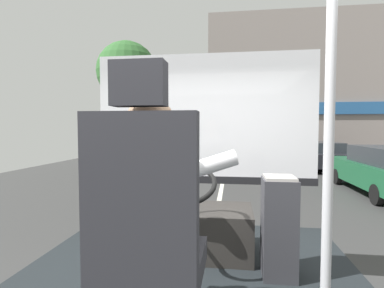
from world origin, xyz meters
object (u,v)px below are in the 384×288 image
at_px(parked_car_black, 318,155).
at_px(bus_driver, 155,197).
at_px(driver_seat, 148,240).
at_px(fare_box, 279,226).
at_px(steering_console, 189,228).
at_px(handrail_pole, 329,140).

bearing_deg(parked_car_black, bus_driver, -108.53).
xyz_separation_m(driver_seat, bus_driver, (0.00, 0.13, 0.17)).
bearing_deg(fare_box, driver_seat, -126.84).
relative_size(bus_driver, steering_console, 0.76).
distance_m(bus_driver, fare_box, 1.17).
relative_size(driver_seat, parked_car_black, 0.33).
height_order(driver_seat, bus_driver, driver_seat).
bearing_deg(bus_driver, steering_console, 90.00).
distance_m(driver_seat, steering_console, 1.32).
bearing_deg(bus_driver, handrail_pole, -2.44).
bearing_deg(parked_car_black, driver_seat, -108.35).
height_order(bus_driver, steering_console, bus_driver).
bearing_deg(parked_car_black, steering_console, -110.23).
bearing_deg(bus_driver, driver_seat, -90.00).
relative_size(driver_seat, steering_console, 1.24).
bearing_deg(fare_box, parked_car_black, 73.43).
relative_size(steering_console, fare_box, 1.47).
xyz_separation_m(driver_seat, handrail_pole, (0.79, 0.09, 0.45)).
height_order(driver_seat, parked_car_black, driver_seat).
distance_m(driver_seat, parked_car_black, 13.40).
bearing_deg(bus_driver, fare_box, 49.21).
height_order(driver_seat, handrail_pole, handrail_pole).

